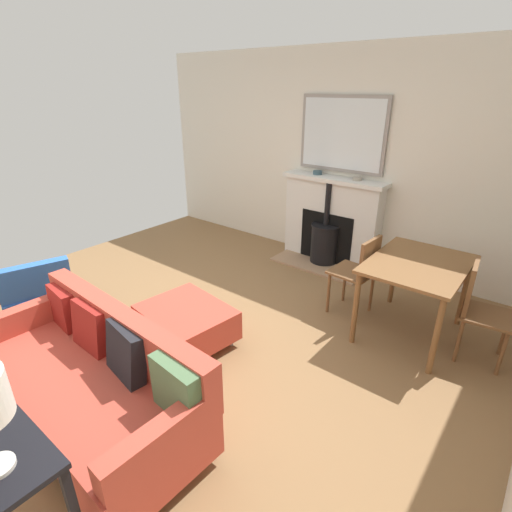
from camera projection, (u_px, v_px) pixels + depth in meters
name	position (u px, v px, depth m)	size (l,w,h in m)	color
ground_plane	(169.00, 344.00, 3.63)	(5.62, 5.51, 0.01)	olive
wall_left	(327.00, 158.00, 5.10)	(0.12, 5.51, 2.66)	silver
fireplace	(330.00, 225.00, 5.15)	(0.65, 1.37, 1.14)	#9E7A5B
mirror_over_mantel	(342.00, 134.00, 4.78)	(0.04, 1.14, 0.91)	gray
mantel_bowl_near	(318.00, 172.00, 5.06)	(0.12, 0.12, 0.05)	#334C56
mantel_bowl_far	(357.00, 179.00, 4.74)	(0.11, 0.11, 0.04)	#9E9384
sofa	(94.00, 378.00, 2.69)	(0.86, 1.93, 0.78)	#B2B2B7
ottoman	(187.00, 322.00, 3.55)	(0.75, 0.87, 0.36)	#B2B2B7
armchair_accent	(36.00, 288.00, 3.72)	(0.81, 0.75, 0.75)	#4C3321
dining_table	(417.00, 272.00, 3.53)	(1.04, 0.79, 0.75)	brown
dining_chair_near_fireplace	(360.00, 269.00, 3.88)	(0.43, 0.43, 0.86)	brown
dining_chair_by_back_wall	(478.00, 305.00, 3.27)	(0.44, 0.44, 0.88)	brown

